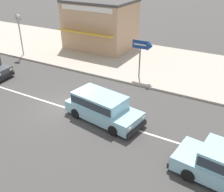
% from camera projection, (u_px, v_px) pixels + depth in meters
% --- Properties ---
extents(ground_plane, '(160.00, 160.00, 0.00)m').
position_uv_depth(ground_plane, '(68.00, 108.00, 16.73)').
color(ground_plane, '#423F3D').
extents(lane_centre_stripe, '(50.40, 0.14, 0.01)m').
position_uv_depth(lane_centre_stripe, '(68.00, 108.00, 16.72)').
color(lane_centre_stripe, silver).
rests_on(lane_centre_stripe, ground).
extents(kerb_strip, '(68.00, 10.00, 0.15)m').
position_uv_depth(kerb_strip, '(135.00, 59.00, 24.52)').
color(kerb_strip, '#ADA393').
rests_on(kerb_strip, ground).
extents(minivan_pale_blue_0, '(4.93, 2.55, 1.56)m').
position_uv_depth(minivan_pale_blue_0, '(102.00, 106.00, 15.30)').
color(minivan_pale_blue_0, '#93C6D6').
rests_on(minivan_pale_blue_0, ground).
extents(street_clock, '(0.63, 0.22, 3.81)m').
position_uv_depth(street_clock, '(19.00, 25.00, 24.22)').
color(street_clock, '#9E9EA3').
rests_on(street_clock, kerb_strip).
extents(arrow_signboard, '(1.63, 0.69, 2.96)m').
position_uv_depth(arrow_signboard, '(147.00, 47.00, 19.40)').
color(arrow_signboard, '#4C4C51').
rests_on(arrow_signboard, kerb_strip).
extents(shopfront_corner_warung, '(6.66, 5.68, 4.77)m').
position_uv_depth(shopfront_corner_warung, '(100.00, 24.00, 26.72)').
color(shopfront_corner_warung, tan).
rests_on(shopfront_corner_warung, kerb_strip).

